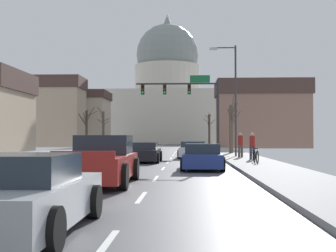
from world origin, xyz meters
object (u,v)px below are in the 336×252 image
object	(u,v)px
signal_gantry	(189,96)
sedan_near_05	(24,196)
pickup_truck_near_04	(101,162)
pedestrian_00	(240,144)
bicycle_parked	(256,156)
sedan_near_02	(143,153)
sedan_near_00	(195,148)
sedan_near_03	(202,157)
sedan_near_01	(193,150)
sedan_oncoming_01	(113,144)
pedestrian_01	(252,145)
sedan_oncoming_00	(100,146)
street_lamp_right	(232,91)

from	to	relation	value
signal_gantry	sedan_near_05	world-z (taller)	signal_gantry
signal_gantry	pickup_truck_near_04	size ratio (longest dim) A/B	1.50
signal_gantry	pedestrian_00	xyz separation A→B (m)	(3.48, -11.63, -4.31)
signal_gantry	bicycle_parked	world-z (taller)	signal_gantry
sedan_near_02	sedan_near_05	bearing A→B (deg)	-89.94
signal_gantry	pickup_truck_near_04	distance (m)	28.43
sedan_near_02	bicycle_parked	bearing A→B (deg)	-23.78
sedan_near_00	sedan_near_03	distance (m)	18.05
sedan_near_03	pickup_truck_near_04	distance (m)	7.57
sedan_near_01	sedan_near_03	xyz separation A→B (m)	(0.30, -11.52, 0.01)
sedan_near_02	sedan_near_05	size ratio (longest dim) A/B	1.05
sedan_oncoming_01	sedan_near_01	bearing A→B (deg)	-68.08
sedan_near_01	sedan_near_00	bearing A→B (deg)	87.62
sedan_near_03	bicycle_parked	xyz separation A→B (m)	(3.00, 3.12, -0.09)
sedan_near_03	sedan_oncoming_01	size ratio (longest dim) A/B	1.05
sedan_oncoming_01	sedan_near_00	bearing A→B (deg)	-60.83
sedan_oncoming_01	pedestrian_01	size ratio (longest dim) A/B	2.63
sedan_near_01	sedan_near_02	world-z (taller)	sedan_near_02
sedan_oncoming_00	sedan_near_03	bearing A→B (deg)	-69.46
signal_gantry	sedan_oncoming_00	size ratio (longest dim) A/B	1.68
street_lamp_right	bicycle_parked	xyz separation A→B (m)	(0.43, -8.21, -4.37)
street_lamp_right	pickup_truck_near_04	world-z (taller)	street_lamp_right
sedan_near_05	sedan_near_01	bearing A→B (deg)	83.19
sedan_near_01	sedan_oncoming_00	size ratio (longest dim) A/B	0.97
sedan_near_05	pedestrian_01	distance (m)	21.93
sedan_near_03	sedan_oncoming_01	distance (m)	38.10
street_lamp_right	sedan_near_00	xyz separation A→B (m)	(-2.61, 6.72, -4.30)
signal_gantry	sedan_near_00	bearing A→B (deg)	-80.69
sedan_near_02	bicycle_parked	size ratio (longest dim) A/B	2.51
sedan_near_03	sedan_oncoming_01	bearing A→B (deg)	105.86
street_lamp_right	sedan_near_01	bearing A→B (deg)	176.19
sedan_near_03	pedestrian_01	xyz separation A→B (m)	(3.33, 6.68, 0.49)
street_lamp_right	sedan_oncoming_00	bearing A→B (deg)	128.44
sedan_near_00	sedan_near_05	bearing A→B (deg)	-95.92
sedan_near_02	pedestrian_00	distance (m)	7.31
pickup_truck_near_04	signal_gantry	bearing A→B (deg)	83.82
pedestrian_00	signal_gantry	bearing A→B (deg)	106.65
sedan_near_05	pedestrian_00	bearing A→B (deg)	75.13
bicycle_parked	sedan_oncoming_00	bearing A→B (deg)	118.60
street_lamp_right	pedestrian_00	xyz separation A→B (m)	(0.36, -1.77, -3.78)
sedan_near_00	pedestrian_01	bearing A→B (deg)	-73.55
sedan_near_03	pickup_truck_near_04	xyz separation A→B (m)	(-3.56, -6.68, 0.14)
pickup_truck_near_04	sedan_oncoming_01	distance (m)	43.87
sedan_near_00	sedan_near_02	xyz separation A→B (m)	(-3.36, -12.11, 0.02)
street_lamp_right	sedan_oncoming_01	world-z (taller)	street_lamp_right
signal_gantry	sedan_near_01	distance (m)	10.81
sedan_near_03	sedan_oncoming_01	world-z (taller)	sedan_oncoming_01
sedan_near_00	bicycle_parked	bearing A→B (deg)	-78.51
sedan_near_00	pedestrian_00	world-z (taller)	pedestrian_00
pedestrian_01	sedan_oncoming_01	bearing A→B (deg)	114.63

